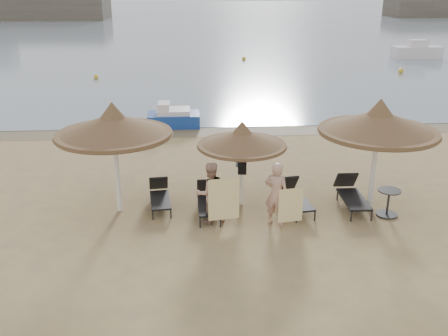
{
  "coord_description": "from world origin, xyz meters",
  "views": [
    {
      "loc": [
        -1.06,
        -11.66,
        6.26
      ],
      "look_at": [
        -0.21,
        1.2,
        1.39
      ],
      "focal_mm": 40.0,
      "sensor_mm": 36.0,
      "label": 1
    }
  ],
  "objects_px": {
    "lounger_far_left": "(160,195)",
    "palapa_center": "(242,139)",
    "side_table": "(388,203)",
    "person_right": "(277,189)",
    "palapa_left": "(113,125)",
    "palapa_right": "(379,122)",
    "pedal_boat": "(173,117)",
    "lounger_far_right": "(351,194)",
    "lounger_near_right": "(294,196)",
    "lounger_near_left": "(208,200)",
    "person_left": "(210,188)"
  },
  "relations": [
    {
      "from": "lounger_far_right",
      "to": "palapa_left",
      "type": "bearing_deg",
      "value": 179.66
    },
    {
      "from": "lounger_near_right",
      "to": "pedal_boat",
      "type": "relative_size",
      "value": 0.79
    },
    {
      "from": "lounger_near_left",
      "to": "pedal_boat",
      "type": "height_order",
      "value": "pedal_boat"
    },
    {
      "from": "lounger_far_left",
      "to": "side_table",
      "type": "bearing_deg",
      "value": -15.61
    },
    {
      "from": "palapa_center",
      "to": "person_left",
      "type": "xyz_separation_m",
      "value": [
        -0.96,
        -1.09,
        -1.03
      ]
    },
    {
      "from": "lounger_near_left",
      "to": "lounger_far_left",
      "type": "bearing_deg",
      "value": 159.97
    },
    {
      "from": "side_table",
      "to": "lounger_near_right",
      "type": "bearing_deg",
      "value": 164.48
    },
    {
      "from": "lounger_far_left",
      "to": "lounger_far_right",
      "type": "relative_size",
      "value": 0.9
    },
    {
      "from": "palapa_center",
      "to": "person_left",
      "type": "height_order",
      "value": "palapa_center"
    },
    {
      "from": "side_table",
      "to": "person_right",
      "type": "bearing_deg",
      "value": -174.08
    },
    {
      "from": "lounger_near_right",
      "to": "lounger_far_right",
      "type": "height_order",
      "value": "lounger_far_right"
    },
    {
      "from": "palapa_right",
      "to": "lounger_near_right",
      "type": "distance_m",
      "value": 3.14
    },
    {
      "from": "lounger_far_left",
      "to": "side_table",
      "type": "distance_m",
      "value": 6.54
    },
    {
      "from": "lounger_near_right",
      "to": "lounger_near_left",
      "type": "bearing_deg",
      "value": 173.97
    },
    {
      "from": "palapa_right",
      "to": "side_table",
      "type": "xyz_separation_m",
      "value": [
        0.36,
        -0.43,
        -2.25
      ]
    },
    {
      "from": "palapa_center",
      "to": "lounger_far_right",
      "type": "relative_size",
      "value": 1.35
    },
    {
      "from": "lounger_far_right",
      "to": "side_table",
      "type": "relative_size",
      "value": 2.47
    },
    {
      "from": "palapa_left",
      "to": "palapa_right",
      "type": "xyz_separation_m",
      "value": [
        7.23,
        -0.39,
        0.06
      ]
    },
    {
      "from": "palapa_right",
      "to": "pedal_boat",
      "type": "xyz_separation_m",
      "value": [
        -5.96,
        9.24,
        -2.21
      ]
    },
    {
      "from": "lounger_near_left",
      "to": "person_right",
      "type": "relative_size",
      "value": 0.88
    },
    {
      "from": "palapa_center",
      "to": "lounger_far_right",
      "type": "xyz_separation_m",
      "value": [
        3.22,
        -0.32,
        -1.66
      ]
    },
    {
      "from": "lounger_far_left",
      "to": "lounger_far_right",
      "type": "xyz_separation_m",
      "value": [
        5.62,
        -0.37,
        0.05
      ]
    },
    {
      "from": "palapa_center",
      "to": "side_table",
      "type": "bearing_deg",
      "value": -14.13
    },
    {
      "from": "person_right",
      "to": "lounger_near_right",
      "type": "bearing_deg",
      "value": -95.72
    },
    {
      "from": "lounger_far_left",
      "to": "lounger_near_right",
      "type": "bearing_deg",
      "value": -11.52
    },
    {
      "from": "palapa_left",
      "to": "side_table",
      "type": "distance_m",
      "value": 7.95
    },
    {
      "from": "lounger_far_left",
      "to": "palapa_center",
      "type": "bearing_deg",
      "value": -7.37
    },
    {
      "from": "lounger_far_right",
      "to": "person_right",
      "type": "bearing_deg",
      "value": -156.09
    },
    {
      "from": "lounger_near_left",
      "to": "lounger_far_right",
      "type": "distance_m",
      "value": 4.21
    },
    {
      "from": "lounger_near_left",
      "to": "person_left",
      "type": "height_order",
      "value": "person_left"
    },
    {
      "from": "person_left",
      "to": "lounger_far_right",
      "type": "bearing_deg",
      "value": 173.57
    },
    {
      "from": "person_left",
      "to": "pedal_boat",
      "type": "xyz_separation_m",
      "value": [
        -1.3,
        9.74,
        -0.6
      ]
    },
    {
      "from": "palapa_center",
      "to": "lounger_near_left",
      "type": "distance_m",
      "value": 1.99
    },
    {
      "from": "palapa_right",
      "to": "lounger_near_right",
      "type": "xyz_separation_m",
      "value": [
        -2.17,
        0.28,
        -2.25
      ]
    },
    {
      "from": "person_left",
      "to": "person_right",
      "type": "xyz_separation_m",
      "value": [
        1.77,
        -0.27,
        0.03
      ]
    },
    {
      "from": "side_table",
      "to": "pedal_boat",
      "type": "distance_m",
      "value": 11.55
    },
    {
      "from": "lounger_near_right",
      "to": "lounger_far_left",
      "type": "bearing_deg",
      "value": 165.75
    },
    {
      "from": "person_right",
      "to": "pedal_boat",
      "type": "xyz_separation_m",
      "value": [
        -3.07,
        10.01,
        -0.63
      ]
    },
    {
      "from": "palapa_right",
      "to": "side_table",
      "type": "relative_size",
      "value": 4.28
    },
    {
      "from": "palapa_right",
      "to": "person_left",
      "type": "relative_size",
      "value": 1.64
    },
    {
      "from": "palapa_right",
      "to": "lounger_far_right",
      "type": "bearing_deg",
      "value": 150.11
    },
    {
      "from": "lounger_far_left",
      "to": "lounger_near_left",
      "type": "xyz_separation_m",
      "value": [
        1.41,
        -0.49,
        0.03
      ]
    },
    {
      "from": "palapa_left",
      "to": "person_right",
      "type": "xyz_separation_m",
      "value": [
        4.35,
        -1.15,
        -1.51
      ]
    },
    {
      "from": "palapa_left",
      "to": "lounger_far_right",
      "type": "bearing_deg",
      "value": -0.99
    },
    {
      "from": "palapa_center",
      "to": "lounger_far_left",
      "type": "height_order",
      "value": "palapa_center"
    },
    {
      "from": "person_left",
      "to": "person_right",
      "type": "distance_m",
      "value": 1.79
    },
    {
      "from": "person_right",
      "to": "pedal_boat",
      "type": "bearing_deg",
      "value": -44.32
    },
    {
      "from": "person_right",
      "to": "pedal_boat",
      "type": "distance_m",
      "value": 10.48
    },
    {
      "from": "palapa_center",
      "to": "palapa_right",
      "type": "height_order",
      "value": "palapa_right"
    },
    {
      "from": "person_left",
      "to": "person_right",
      "type": "bearing_deg",
      "value": 154.49
    }
  ]
}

